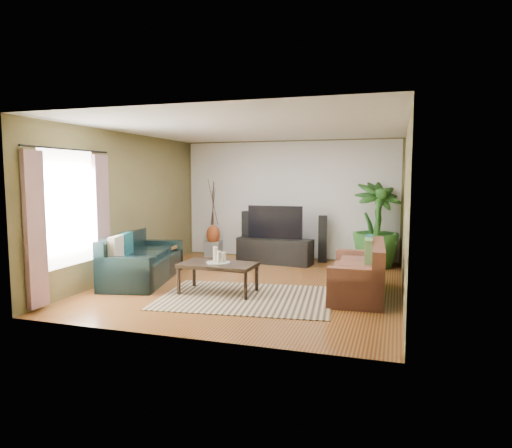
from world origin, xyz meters
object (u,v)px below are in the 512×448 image
at_px(tv_stand, 275,251).
at_px(coffee_table, 218,278).
at_px(sofa_left, 144,257).
at_px(potted_plant, 376,225).
at_px(pedestal, 213,249).
at_px(sofa_right, 358,269).
at_px(television, 275,222).
at_px(speaker_left, 247,235).
at_px(vase, 213,235).
at_px(speaker_right, 323,239).
at_px(side_table, 165,258).

bearing_deg(tv_stand, coffee_table, -87.53).
bearing_deg(sofa_left, coffee_table, -118.08).
distance_m(potted_plant, pedestal, 3.80).
xyz_separation_m(sofa_left, tv_stand, (1.87, 2.27, -0.15)).
bearing_deg(coffee_table, sofa_right, 15.45).
relative_size(television, speaker_left, 1.10).
bearing_deg(potted_plant, sofa_left, -147.62).
distance_m(coffee_table, speaker_left, 3.21).
height_order(tv_stand, potted_plant, potted_plant).
bearing_deg(television, vase, 165.81).
distance_m(sofa_left, potted_plant, 4.73).
xyz_separation_m(sofa_left, coffee_table, (1.65, -0.47, -0.18)).
height_order(sofa_right, television, television).
distance_m(tv_stand, television, 0.63).
relative_size(sofa_left, pedestal, 6.06).
distance_m(sofa_left, speaker_right, 3.94).
height_order(sofa_right, speaker_right, speaker_right).
bearing_deg(speaker_left, coffee_table, -78.93).
height_order(speaker_right, potted_plant, potted_plant).
relative_size(sofa_left, potted_plant, 1.21).
bearing_deg(speaker_right, speaker_left, 174.68).
distance_m(speaker_right, potted_plant, 1.22).
bearing_deg(coffee_table, speaker_left, 101.95).
relative_size(sofa_right, speaker_right, 1.73).
bearing_deg(coffee_table, speaker_right, 71.71).
height_order(tv_stand, speaker_right, speaker_right).
distance_m(pedestal, vase, 0.34).
distance_m(tv_stand, potted_plant, 2.21).
relative_size(sofa_right, speaker_left, 1.63).
bearing_deg(sofa_right, pedestal, -129.25).
bearing_deg(side_table, potted_plant, 22.11).
bearing_deg(coffee_table, potted_plant, 54.11).
bearing_deg(vase, tv_stand, -14.85).
bearing_deg(speaker_left, sofa_left, -111.13).
xyz_separation_m(coffee_table, tv_stand, (0.22, 2.73, 0.03)).
relative_size(coffee_table, vase, 2.67).
xyz_separation_m(speaker_left, potted_plant, (2.88, -0.16, 0.34)).
relative_size(tv_stand, television, 1.36).
xyz_separation_m(vase, side_table, (-0.29, -1.81, -0.26)).
height_order(coffee_table, pedestal, coffee_table).
height_order(speaker_left, potted_plant, potted_plant).
bearing_deg(side_table, tv_stand, 35.78).
xyz_separation_m(sofa_left, side_table, (-0.04, 0.89, -0.17)).
bearing_deg(potted_plant, tv_stand, -173.09).
bearing_deg(coffee_table, tv_stand, 87.44).
xyz_separation_m(sofa_left, television, (1.87, 2.29, 0.48)).
relative_size(coffee_table, side_table, 2.34).
relative_size(coffee_table, speaker_right, 1.17).
bearing_deg(vase, sofa_left, -95.24).
relative_size(speaker_right, potted_plant, 0.58).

